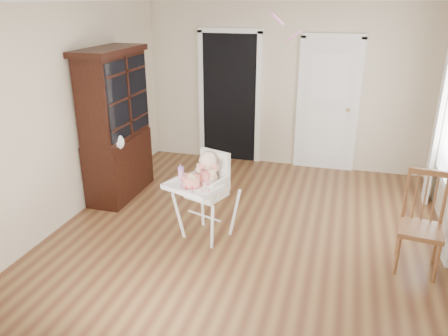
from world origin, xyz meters
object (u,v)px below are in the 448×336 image
(cake, at_px, (191,181))
(dining_chair, at_px, (421,226))
(sippy_cup, at_px, (181,172))
(high_chair, at_px, (206,186))
(china_cabinet, at_px, (116,125))

(cake, height_order, dining_chair, dining_chair)
(sippy_cup, relative_size, dining_chair, 0.16)
(high_chair, xyz_separation_m, cake, (-0.10, -0.21, 0.14))
(cake, height_order, sippy_cup, sippy_cup)
(china_cabinet, bearing_deg, cake, -35.23)
(china_cabinet, xyz_separation_m, dining_chair, (3.81, -0.82, -0.54))
(china_cabinet, height_order, dining_chair, china_cabinet)
(sippy_cup, distance_m, dining_chair, 2.58)
(cake, bearing_deg, high_chair, 64.98)
(china_cabinet, bearing_deg, sippy_cup, -33.77)
(high_chair, height_order, dining_chair, dining_chair)
(sippy_cup, xyz_separation_m, china_cabinet, (-1.25, 0.83, 0.23))
(high_chair, distance_m, dining_chair, 2.28)
(dining_chair, bearing_deg, china_cabinet, 174.74)
(cake, bearing_deg, dining_chair, 4.70)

